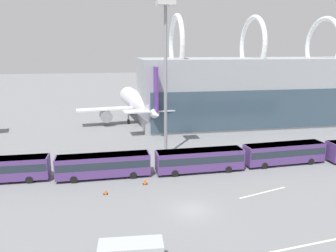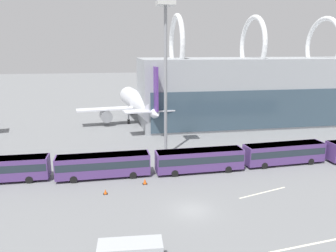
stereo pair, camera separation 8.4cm
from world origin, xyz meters
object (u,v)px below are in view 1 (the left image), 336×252
Objects in this scene: airliner_at_gate_far at (140,103)px; shuttle_bus_1 at (103,164)px; airliner_parked_remote at (307,93)px; traffic_cone_1 at (145,181)px; floodlight_mast at (166,47)px; shuttle_bus_2 at (200,159)px; shuttle_bus_3 at (284,152)px; traffic_cone_0 at (106,192)px.

airliner_at_gate_far reaches higher than shuttle_bus_1.
airliner_parked_remote reaches higher than traffic_cone_1.
airliner_at_gate_far is 35.65m from shuttle_bus_1.
floodlight_mast is (1.82, -26.16, 13.16)m from airliner_at_gate_far.
floodlight_mast is (-3.57, 8.55, 15.89)m from shuttle_bus_2.
shuttle_bus_2 is 18.40m from floodlight_mast.
shuttle_bus_3 is 20.73× the size of traffic_cone_0.
shuttle_bus_2 is at bearing 20.58° from traffic_cone_1.
shuttle_bus_2 reaches higher than traffic_cone_1.
shuttle_bus_3 is (-30.61, -42.35, -3.12)m from airliner_parked_remote.
shuttle_bus_1 is 16.65× the size of traffic_cone_1.
airliner_at_gate_far is 2.61× the size of shuttle_bus_3.
shuttle_bus_2 reaches higher than traffic_cone_0.
floodlight_mast is at bearing 152.79° from shuttle_bus_3.
floodlight_mast reaches higher than traffic_cone_1.
airliner_parked_remote is at bearing 42.98° from shuttle_bus_2.
airliner_at_gate_far is 29.34m from floodlight_mast.
traffic_cone_0 is at bearing 28.18° from airliner_parked_remote.
shuttle_bus_3 is 24.79m from floodlight_mast.
shuttle_bus_1 and shuttle_bus_2 have the same top height.
airliner_at_gate_far reaches higher than shuttle_bus_3.
airliner_at_gate_far reaches higher than traffic_cone_0.
floodlight_mast is at bearing 54.32° from traffic_cone_0.
airliner_parked_remote is at bearing -87.77° from airliner_at_gate_far.
floodlight_mast reaches higher than traffic_cone_0.
airliner_parked_remote is 73.69× the size of traffic_cone_0.
airliner_parked_remote is 3.58× the size of shuttle_bus_2.
traffic_cone_1 is (-3.01, -37.86, -4.29)m from airliner_at_gate_far.
airliner_parked_remote is at bearing 41.26° from traffic_cone_1.
shuttle_bus_3 is 0.53× the size of floodlight_mast.
traffic_cone_0 is (0.26, -5.56, -1.63)m from shuttle_bus_1.
airliner_at_gate_far reaches higher than traffic_cone_1.
shuttle_bus_1 reaches higher than traffic_cone_0.
traffic_cone_0 is at bearing -88.38° from shuttle_bus_1.
shuttle_bus_3 is 16.76× the size of traffic_cone_1.
airliner_at_gate_far is 0.73× the size of airliner_parked_remote.
shuttle_bus_3 is (19.21, -33.86, -2.73)m from airliner_at_gate_far.
airliner_parked_remote is 3.58× the size of shuttle_bus_1.
shuttle_bus_2 is 14.69m from traffic_cone_0.
airliner_at_gate_far is 54.05× the size of traffic_cone_0.
shuttle_bus_2 is (13.83, -0.18, 0.00)m from shuttle_bus_1.
shuttle_bus_3 is at bearing -23.89° from floodlight_mast.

